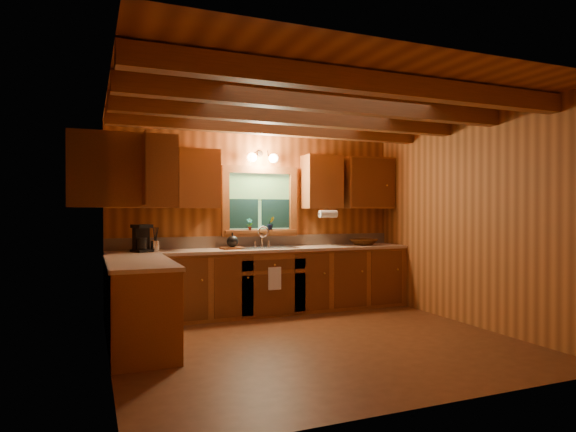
{
  "coord_description": "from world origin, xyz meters",
  "views": [
    {
      "loc": [
        -2.27,
        -4.76,
        1.41
      ],
      "look_at": [
        0.0,
        0.8,
        1.35
      ],
      "focal_mm": 30.49,
      "sensor_mm": 36.0,
      "label": 1
    }
  ],
  "objects_px": {
    "cutting_board": "(232,248)",
    "wicker_basket": "(363,242)",
    "coffee_maker": "(141,238)",
    "sink": "(266,251)"
  },
  "relations": [
    {
      "from": "cutting_board",
      "to": "wicker_basket",
      "type": "distance_m",
      "value": 2.02
    },
    {
      "from": "coffee_maker",
      "to": "cutting_board",
      "type": "bearing_deg",
      "value": -25.37
    },
    {
      "from": "coffee_maker",
      "to": "wicker_basket",
      "type": "height_order",
      "value": "coffee_maker"
    },
    {
      "from": "sink",
      "to": "cutting_board",
      "type": "relative_size",
      "value": 2.8
    },
    {
      "from": "coffee_maker",
      "to": "cutting_board",
      "type": "distance_m",
      "value": 1.18
    },
    {
      "from": "sink",
      "to": "cutting_board",
      "type": "distance_m",
      "value": 0.5
    },
    {
      "from": "coffee_maker",
      "to": "cutting_board",
      "type": "xyz_separation_m",
      "value": [
        1.17,
        -0.02,
        -0.16
      ]
    },
    {
      "from": "coffee_maker",
      "to": "cutting_board",
      "type": "height_order",
      "value": "coffee_maker"
    },
    {
      "from": "sink",
      "to": "coffee_maker",
      "type": "xyz_separation_m",
      "value": [
        -1.66,
        -0.02,
        0.21
      ]
    },
    {
      "from": "cutting_board",
      "to": "wicker_basket",
      "type": "xyz_separation_m",
      "value": [
        2.02,
        -0.01,
        0.03
      ]
    }
  ]
}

